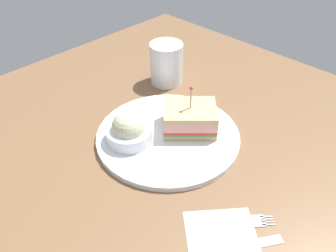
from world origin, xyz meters
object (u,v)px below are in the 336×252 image
(napkin, at_px, (221,235))
(knife, at_px, (247,245))
(drink_glass, at_px, (166,65))
(coleslaw_bowl, at_px, (129,130))
(fork, at_px, (243,221))
(plate, at_px, (168,136))
(sandwich_half_center, at_px, (190,118))

(napkin, bearing_deg, knife, -70.95)
(drink_glass, bearing_deg, napkin, -125.02)
(coleslaw_bowl, relative_size, fork, 0.91)
(plate, xyz_separation_m, drink_glass, (0.15, 0.16, 0.04))
(napkin, relative_size, fork, 1.08)
(napkin, xyz_separation_m, fork, (0.04, -0.01, 0.00))
(plate, distance_m, napkin, 0.24)
(plate, height_order, drink_glass, drink_glass)
(knife, bearing_deg, sandwich_half_center, 59.85)
(coleslaw_bowl, distance_m, drink_glass, 0.25)
(sandwich_half_center, bearing_deg, napkin, -127.15)
(coleslaw_bowl, distance_m, knife, 0.30)
(fork, bearing_deg, plate, 74.59)
(napkin, height_order, fork, fork)
(plate, distance_m, sandwich_half_center, 0.06)
(plate, xyz_separation_m, napkin, (-0.11, -0.21, -0.00))
(sandwich_half_center, bearing_deg, plate, 157.71)
(coleslaw_bowl, bearing_deg, sandwich_half_center, -28.72)
(plate, distance_m, fork, 0.23)
(plate, height_order, sandwich_half_center, sandwich_half_center)
(drink_glass, distance_m, fork, 0.44)
(drink_glass, bearing_deg, fork, -119.64)
(drink_glass, relative_size, napkin, 0.95)
(napkin, bearing_deg, drink_glass, 54.98)
(drink_glass, relative_size, fork, 1.02)
(drink_glass, bearing_deg, plate, -134.69)
(coleslaw_bowl, bearing_deg, fork, -89.43)
(napkin, bearing_deg, plate, 63.86)
(sandwich_half_center, height_order, napkin, sandwich_half_center)
(sandwich_half_center, distance_m, knife, 0.27)
(napkin, height_order, knife, knife)
(sandwich_half_center, bearing_deg, coleslaw_bowl, 151.28)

